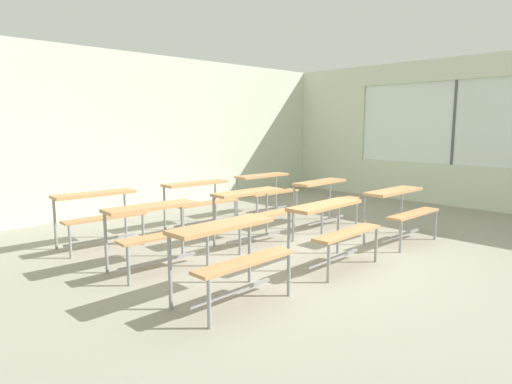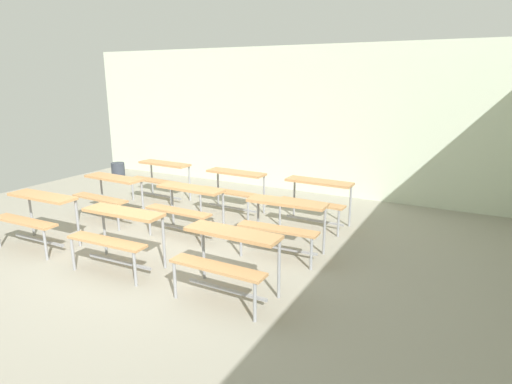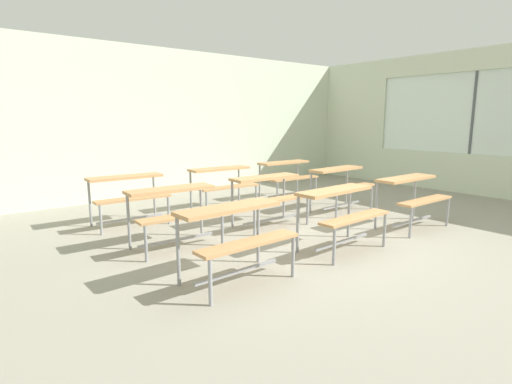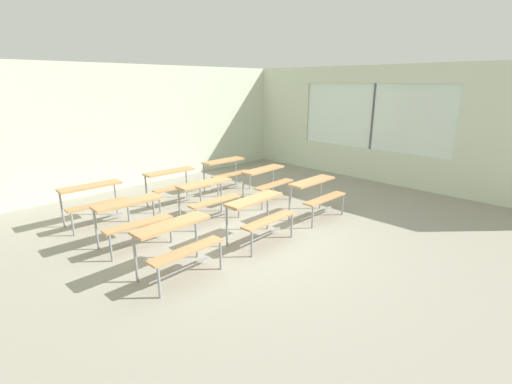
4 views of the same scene
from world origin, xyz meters
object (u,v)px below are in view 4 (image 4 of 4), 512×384
(desk_bench_r0c0, at_px, (177,237))
(desk_bench_r1c1, at_px, (208,192))
(desk_bench_r0c1, at_px, (259,210))
(desk_bench_r1c2, at_px, (267,177))
(desk_bench_r2c2, at_px, (226,168))
(desk_bench_r1c0, at_px, (132,213))
(desk_bench_r2c1, at_px, (172,179))
(desk_bench_r2c0, at_px, (93,195))
(desk_bench_r0c2, at_px, (316,190))

(desk_bench_r0c0, distance_m, desk_bench_r1c1, 2.11)
(desk_bench_r0c1, distance_m, desk_bench_r1c2, 2.15)
(desk_bench_r0c0, height_order, desk_bench_r2c2, same)
(desk_bench_r1c0, bearing_deg, desk_bench_r2c1, 42.13)
(desk_bench_r0c1, height_order, desk_bench_r2c2, same)
(desk_bench_r1c0, distance_m, desk_bench_r1c1, 1.58)
(desk_bench_r0c0, relative_size, desk_bench_r0c1, 0.99)
(desk_bench_r2c0, height_order, desk_bench_r2c2, same)
(desk_bench_r2c1, bearing_deg, desk_bench_r0c2, -57.71)
(desk_bench_r0c0, height_order, desk_bench_r1c0, same)
(desk_bench_r0c0, distance_m, desk_bench_r2c0, 2.72)
(desk_bench_r0c1, xyz_separation_m, desk_bench_r2c2, (1.62, 2.71, 0.00))
(desk_bench_r0c0, distance_m, desk_bench_r0c2, 3.18)
(desk_bench_r1c0, distance_m, desk_bench_r2c0, 1.39)
(desk_bench_r2c0, height_order, desk_bench_r2c1, same)
(desk_bench_r0c0, distance_m, desk_bench_r1c2, 3.50)
(desk_bench_r0c2, bearing_deg, desk_bench_r2c2, 90.14)
(desk_bench_r0c2, xyz_separation_m, desk_bench_r2c2, (0.02, 2.70, 0.00))
(desk_bench_r0c2, xyz_separation_m, desk_bench_r1c1, (-1.58, 1.37, 0.00))
(desk_bench_r1c0, height_order, desk_bench_r2c1, same)
(desk_bench_r1c0, distance_m, desk_bench_r2c1, 2.10)
(desk_bench_r0c0, relative_size, desk_bench_r1c1, 1.00)
(desk_bench_r0c1, bearing_deg, desk_bench_r0c2, -1.89)
(desk_bench_r0c2, relative_size, desk_bench_r2c2, 0.99)
(desk_bench_r1c1, bearing_deg, desk_bench_r2c1, 89.94)
(desk_bench_r1c0, distance_m, desk_bench_r1c2, 3.20)
(desk_bench_r2c1, relative_size, desk_bench_r2c2, 1.00)
(desk_bench_r0c2, bearing_deg, desk_bench_r1c2, 88.47)
(desk_bench_r1c2, bearing_deg, desk_bench_r0c1, -142.65)
(desk_bench_r1c2, relative_size, desk_bench_r2c0, 1.00)
(desk_bench_r0c2, bearing_deg, desk_bench_r1c0, 157.60)
(desk_bench_r0c1, distance_m, desk_bench_r2c0, 3.17)
(desk_bench_r0c1, height_order, desk_bench_r0c2, same)
(desk_bench_r0c2, height_order, desk_bench_r1c1, same)
(desk_bench_r2c0, bearing_deg, desk_bench_r0c2, -37.87)
(desk_bench_r1c1, bearing_deg, desk_bench_r0c1, -89.33)
(desk_bench_r0c2, distance_m, desk_bench_r2c1, 3.09)
(desk_bench_r2c1, bearing_deg, desk_bench_r0c0, -119.15)
(desk_bench_r0c2, distance_m, desk_bench_r2c0, 4.21)
(desk_bench_r1c1, distance_m, desk_bench_r2c2, 2.08)
(desk_bench_r1c1, xyz_separation_m, desk_bench_r2c1, (0.04, 1.30, 0.00))
(desk_bench_r2c1, bearing_deg, desk_bench_r1c2, -37.13)
(desk_bench_r1c0, bearing_deg, desk_bench_r0c0, -88.60)
(desk_bench_r0c1, height_order, desk_bench_r1c2, same)
(desk_bench_r1c0, distance_m, desk_bench_r2c2, 3.45)
(desk_bench_r1c0, relative_size, desk_bench_r2c2, 1.00)
(desk_bench_r0c0, xyz_separation_m, desk_bench_r0c1, (1.58, -0.01, 0.00))
(desk_bench_r0c2, bearing_deg, desk_bench_r0c0, -179.56)
(desk_bench_r2c2, bearing_deg, desk_bench_r0c2, -88.40)
(desk_bench_r1c1, height_order, desk_bench_r1c2, same)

